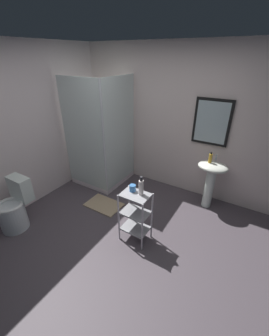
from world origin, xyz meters
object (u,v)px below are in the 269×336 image
at_px(shower_stall, 103,161).
at_px(storage_cart, 135,213).
at_px(rinse_cup, 133,188).
at_px(hand_soap_bottle, 210,158).
at_px(pedestal_sink, 211,176).
at_px(lotion_bottle_white, 141,187).
at_px(bath_mat, 104,205).
at_px(toilet, 15,209).

bearing_deg(shower_stall, storage_cart, -36.13).
height_order(storage_cart, rinse_cup, rinse_cup).
bearing_deg(hand_soap_bottle, shower_stall, -171.58).
xyz_separation_m(shower_stall, storage_cart, (1.33, -0.97, -0.03)).
bearing_deg(hand_soap_bottle, rinse_cup, -118.50).
bearing_deg(shower_stall, pedestal_sink, 8.51).
xyz_separation_m(shower_stall, lotion_bottle_white, (1.39, -0.93, 0.39)).
bearing_deg(lotion_bottle_white, bath_mat, 161.14).
bearing_deg(pedestal_sink, hand_soap_bottle, -168.58).
bearing_deg(toilet, shower_stall, 80.06).
xyz_separation_m(storage_cart, hand_soap_bottle, (0.58, 1.25, 0.45)).
distance_m(hand_soap_bottle, lotion_bottle_white, 1.32).
distance_m(lotion_bottle_white, rinse_cup, 0.15).
bearing_deg(storage_cart, toilet, -156.50).
distance_m(storage_cart, bath_mat, 1.01).
distance_m(toilet, hand_soap_bottle, 3.00).
relative_size(shower_stall, toilet, 2.63).
bearing_deg(toilet, storage_cart, 23.50).
bearing_deg(bath_mat, shower_stall, 127.73).
bearing_deg(lotion_bottle_white, pedestal_sink, 64.52).
distance_m(lotion_bottle_white, bath_mat, 1.27).
distance_m(toilet, storage_cart, 1.77).
xyz_separation_m(storage_cart, lotion_bottle_white, (0.06, 0.04, 0.41)).
height_order(storage_cart, lotion_bottle_white, lotion_bottle_white).
relative_size(shower_stall, bath_mat, 3.33).
bearing_deg(bath_mat, hand_soap_bottle, 32.30).
height_order(pedestal_sink, lotion_bottle_white, lotion_bottle_white).
distance_m(shower_stall, rinse_cup, 1.59).
xyz_separation_m(rinse_cup, bath_mat, (-0.78, 0.30, -0.77)).
distance_m(toilet, lotion_bottle_white, 1.91).
bearing_deg(shower_stall, lotion_bottle_white, -33.88).
height_order(hand_soap_bottle, lotion_bottle_white, lotion_bottle_white).
bearing_deg(pedestal_sink, storage_cart, -116.90).
relative_size(shower_stall, storage_cart, 2.70).
bearing_deg(pedestal_sink, toilet, -138.97).
relative_size(toilet, hand_soap_bottle, 4.33).
bearing_deg(toilet, rinse_cup, 25.89).
xyz_separation_m(hand_soap_bottle, lotion_bottle_white, (-0.53, -1.21, -0.04)).
distance_m(storage_cart, rinse_cup, 0.36).
bearing_deg(rinse_cup, shower_stall, 143.70).
relative_size(shower_stall, rinse_cup, 22.78).
relative_size(rinse_cup, bath_mat, 0.15).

